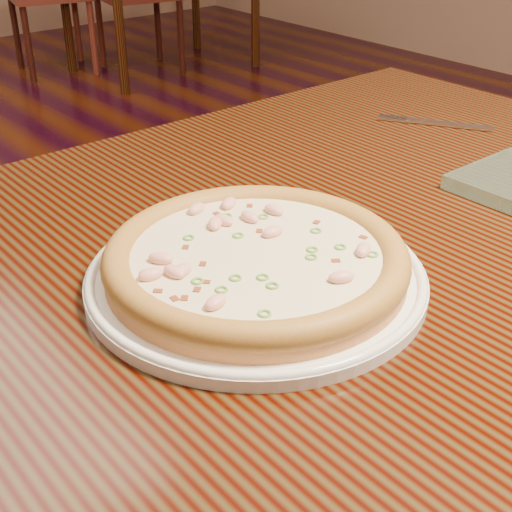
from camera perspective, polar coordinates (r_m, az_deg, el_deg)
hero_table at (r=0.84m, az=4.11°, el=-3.78°), size 1.20×0.80×0.75m
plate at (r=0.69m, az=0.00°, el=-1.55°), size 0.33×0.33×0.02m
pizza at (r=0.68m, az=-0.02°, el=-0.21°), size 0.29×0.29×0.03m
fork at (r=1.15m, az=14.43°, el=10.25°), size 0.10×0.16×0.00m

